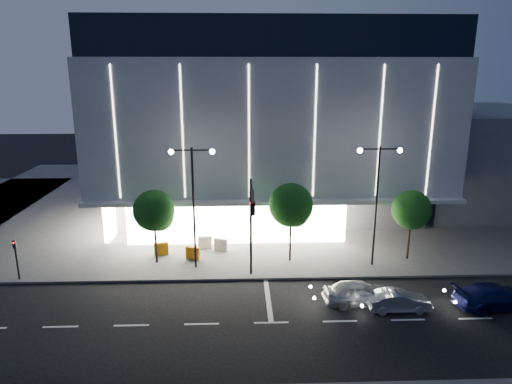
{
  "coord_description": "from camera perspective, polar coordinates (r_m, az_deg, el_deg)",
  "views": [
    {
      "loc": [
        0.26,
        -24.87,
        14.12
      ],
      "look_at": [
        1.51,
        8.97,
        5.0
      ],
      "focal_mm": 32.0,
      "sensor_mm": 36.0,
      "label": 1
    }
  ],
  "objects": [
    {
      "name": "ped_signal_far",
      "position": [
        35.29,
        -27.8,
        -7.04
      ],
      "size": [
        0.22,
        0.24,
        3.0
      ],
      "color": "black",
      "rests_on": "ground"
    },
    {
      "name": "annex_building",
      "position": [
        55.98,
        25.37,
        4.24
      ],
      "size": [
        16.0,
        20.0,
        10.0
      ],
      "primitive_type": "cube",
      "color": "#4C4C51",
      "rests_on": "ground"
    },
    {
      "name": "tree_right",
      "position": [
        35.85,
        18.87,
        -2.36
      ],
      "size": [
        2.91,
        2.91,
        5.51
      ],
      "color": "black",
      "rests_on": "ground"
    },
    {
      "name": "museum",
      "position": [
        47.5,
        1.2,
        9.21
      ],
      "size": [
        30.0,
        25.8,
        18.0
      ],
      "color": "#4C4C51",
      "rests_on": "ground"
    },
    {
      "name": "street_lamp_west",
      "position": [
        32.1,
        -7.87,
        0.19
      ],
      "size": [
        3.16,
        0.36,
        9.0
      ],
      "color": "black",
      "rests_on": "ground"
    },
    {
      "name": "barrier_a",
      "position": [
        36.43,
        -11.76,
        -6.96
      ],
      "size": [
        1.13,
        0.49,
        1.0
      ],
      "primitive_type": "cube",
      "rotation": [
        0.0,
        0.0,
        0.22
      ],
      "color": "#CB710B",
      "rests_on": "sidewalk_museum"
    },
    {
      "name": "car_lead",
      "position": [
        29.64,
        12.69,
        -12.14
      ],
      "size": [
        4.54,
        2.11,
        1.5
      ],
      "primitive_type": "imported",
      "rotation": [
        0.0,
        0.0,
        1.65
      ],
      "color": "#A1A4A9",
      "rests_on": "ground"
    },
    {
      "name": "car_second",
      "position": [
        29.56,
        17.39,
        -12.84
      ],
      "size": [
        3.82,
        1.4,
        1.25
      ],
      "primitive_type": "imported",
      "rotation": [
        0.0,
        0.0,
        1.59
      ],
      "color": "#B3B6BB",
      "rests_on": "ground"
    },
    {
      "name": "traffic_mast",
      "position": [
        29.65,
        -0.58,
        -2.79
      ],
      "size": [
        0.33,
        5.89,
        7.07
      ],
      "color": "black",
      "rests_on": "ground"
    },
    {
      "name": "barrier_b",
      "position": [
        37.2,
        -6.38,
        -6.25
      ],
      "size": [
        1.1,
        0.26,
        1.0
      ],
      "primitive_type": "cube",
      "rotation": [
        0.0,
        0.0,
        -0.01
      ],
      "color": "white",
      "rests_on": "sidewalk_museum"
    },
    {
      "name": "ground",
      "position": [
        28.6,
        -2.43,
        -14.53
      ],
      "size": [
        160.0,
        160.0,
        0.0
      ],
      "primitive_type": "plane",
      "color": "black",
      "rests_on": "ground"
    },
    {
      "name": "sidewalk_museum",
      "position": [
        51.07,
        3.3,
        -0.92
      ],
      "size": [
        70.0,
        40.0,
        0.15
      ],
      "primitive_type": "cube",
      "color": "#474747",
      "rests_on": "ground"
    },
    {
      "name": "car_third",
      "position": [
        32.06,
        27.7,
        -11.46
      ],
      "size": [
        5.29,
        2.64,
        1.47
      ],
      "primitive_type": "imported",
      "rotation": [
        0.0,
        0.0,
        1.69
      ],
      "color": "#15184F",
      "rests_on": "ground"
    },
    {
      "name": "barrier_d",
      "position": [
        36.59,
        -4.41,
        -6.58
      ],
      "size": [
        1.12,
        0.63,
        1.0
      ],
      "primitive_type": "cube",
      "rotation": [
        0.0,
        0.0,
        -0.37
      ],
      "color": "silver",
      "rests_on": "sidewalk_museum"
    },
    {
      "name": "tree_mid",
      "position": [
        33.57,
        4.43,
        -1.92
      ],
      "size": [
        3.25,
        3.25,
        6.15
      ],
      "color": "black",
      "rests_on": "ground"
    },
    {
      "name": "tree_left",
      "position": [
        34.03,
        -12.58,
        -2.55
      ],
      "size": [
        3.02,
        3.02,
        5.72
      ],
      "color": "black",
      "rests_on": "ground"
    },
    {
      "name": "barrier_c",
      "position": [
        35.19,
        -7.91,
        -7.59
      ],
      "size": [
        1.12,
        0.6,
        1.0
      ],
      "primitive_type": "cube",
      "rotation": [
        0.0,
        0.0,
        -0.34
      ],
      "color": "orange",
      "rests_on": "sidewalk_museum"
    },
    {
      "name": "street_lamp_east",
      "position": [
        33.39,
        14.92,
        0.4
      ],
      "size": [
        3.16,
        0.36,
        9.0
      ],
      "color": "black",
      "rests_on": "ground"
    }
  ]
}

